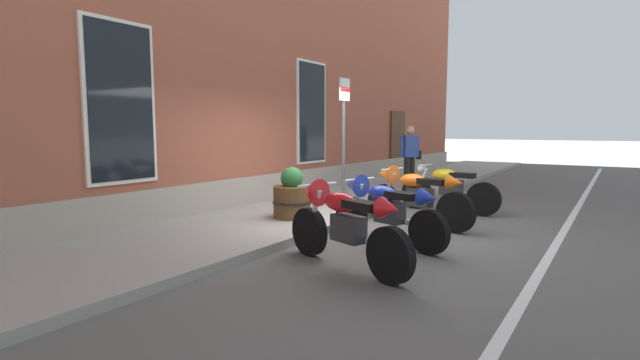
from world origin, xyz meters
TOP-DOWN VIEW (x-y plane):
  - ground_plane at (0.00, 0.00)m, footprint 140.00×140.00m
  - sidewalk at (0.00, 1.32)m, footprint 32.27×2.63m
  - lane_stripe at (0.00, -3.20)m, footprint 32.27×0.12m
  - motorcycle_red_sport at (-2.18, -1.10)m, footprint 0.89×2.06m
  - motorcycle_blue_sport at (-0.81, -1.01)m, footprint 0.85×2.08m
  - motorcycle_orange_sport at (0.63, -0.92)m, footprint 0.74×2.13m
  - motorcycle_yellow_naked at (2.28, -1.00)m, footprint 0.62×2.10m
  - pedestrian_blue_top at (4.69, 0.83)m, footprint 0.61×0.41m
  - parking_sign at (1.04, 0.75)m, footprint 0.36×0.07m
  - barrel_planter at (-0.47, 0.92)m, footprint 0.69×0.69m

SIDE VIEW (x-z plane):
  - ground_plane at x=0.00m, z-range 0.00..0.00m
  - lane_stripe at x=0.00m, z-range 0.00..0.01m
  - sidewalk at x=0.00m, z-range 0.00..0.13m
  - motorcycle_yellow_naked at x=2.28m, z-range 0.00..0.96m
  - barrel_planter at x=-0.47m, z-range 0.04..0.94m
  - motorcycle_blue_sport at x=-0.81m, z-range 0.05..1.05m
  - motorcycle_orange_sport at x=0.63m, z-range 0.04..1.09m
  - motorcycle_red_sport at x=-2.18m, z-range 0.04..1.10m
  - pedestrian_blue_top at x=4.69m, z-range 0.23..1.88m
  - parking_sign at x=1.04m, z-range 0.50..3.09m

